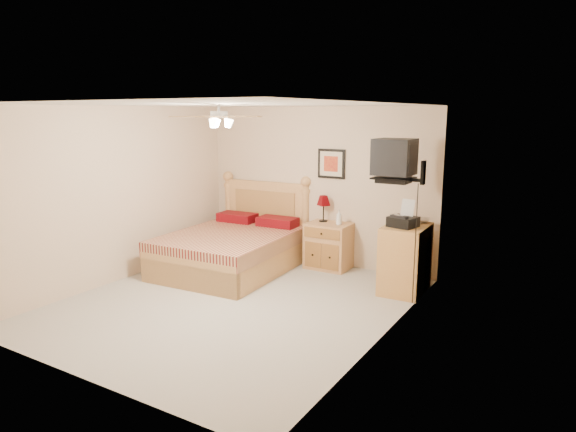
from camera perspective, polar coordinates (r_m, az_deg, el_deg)
name	(u,v)px	position (r m, az deg, el deg)	size (l,w,h in m)	color
floor	(234,303)	(6.72, -6.07, -9.60)	(4.50, 4.50, 0.00)	#A39D93
ceiling	(229,104)	(6.28, -6.56, 12.22)	(4.00, 4.50, 0.04)	white
wall_back	(316,186)	(8.26, 3.18, 3.36)	(4.00, 0.04, 2.50)	beige
wall_front	(74,248)	(4.83, -22.66, -3.28)	(4.00, 0.04, 2.50)	beige
wall_left	(120,195)	(7.75, -18.18, 2.27)	(0.04, 4.50, 2.50)	beige
wall_right	(385,226)	(5.43, 10.76, -1.05)	(0.04, 4.50, 2.50)	beige
bed	(230,226)	(7.90, -6.45, -1.13)	(1.65, 2.16, 1.40)	tan
nightstand	(329,246)	(8.06, 4.54, -3.32)	(0.66, 0.50, 0.72)	#B57E4C
table_lamp	(323,209)	(8.08, 3.96, 0.83)	(0.22, 0.22, 0.41)	#560308
lotion_bottle	(339,217)	(7.87, 5.69, -0.15)	(0.09, 0.09, 0.23)	white
framed_picture	(331,164)	(8.08, 4.85, 5.80)	(0.46, 0.04, 0.46)	black
dresser	(405,259)	(7.15, 12.90, -4.65)	(0.54, 0.78, 0.92)	#C48042
fax_machine	(403,214)	(6.92, 12.70, 0.27)	(0.33, 0.36, 0.36)	black
magazine_lower	(412,221)	(7.32, 13.62, -0.51)	(0.18, 0.25, 0.02)	#B7AA96
magazine_upper	(415,219)	(7.32, 13.88, -0.34)	(0.19, 0.26, 0.02)	gray
wall_tv	(406,161)	(6.68, 12.95, 6.03)	(0.56, 0.46, 0.58)	black
ceiling_fan	(219,116)	(6.12, -7.68, 10.91)	(1.14, 1.14, 0.28)	white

